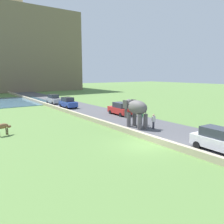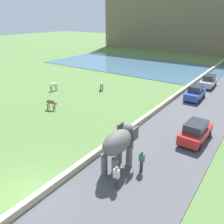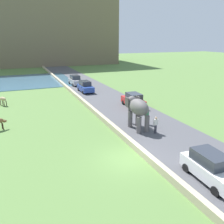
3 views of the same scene
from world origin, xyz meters
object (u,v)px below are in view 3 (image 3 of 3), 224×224
(car_white, at_px, (211,167))
(car_red, at_px, (133,100))
(elephant, at_px, (138,109))
(person_trailing, at_px, (156,125))
(person_beside_elephant, at_px, (147,116))
(car_blue, at_px, (85,87))
(car_silver, at_px, (75,80))
(cow_tan, at_px, (3,99))

(car_white, relative_size, car_red, 1.00)
(elephant, bearing_deg, person_trailing, -60.91)
(person_trailing, bearing_deg, car_red, 75.69)
(elephant, height_order, person_beside_elephant, elephant)
(person_trailing, relative_size, car_blue, 0.40)
(person_beside_elephant, bearing_deg, car_silver, 93.46)
(elephant, xyz_separation_m, car_red, (3.15, 6.84, -1.14))
(car_red, height_order, car_blue, same)
(elephant, distance_m, car_silver, 23.96)
(person_trailing, xyz_separation_m, cow_tan, (-13.04, 15.61, -0.04))
(cow_tan, bearing_deg, car_red, -24.84)
(car_white, xyz_separation_m, car_silver, (-0.00, 33.28, 0.00))
(person_beside_elephant, distance_m, car_silver, 23.35)
(person_beside_elephant, relative_size, cow_tan, 1.23)
(elephant, distance_m, car_red, 7.61)
(person_beside_elephant, height_order, cow_tan, person_beside_elephant)
(car_white, relative_size, car_silver, 1.01)
(elephant, relative_size, car_white, 0.85)
(car_silver, bearing_deg, cow_tan, -140.22)
(person_trailing, relative_size, car_red, 0.40)
(person_trailing, xyz_separation_m, car_silver, (-0.96, 25.67, 0.03))
(person_beside_elephant, xyz_separation_m, car_red, (1.74, 6.21, 0.03))
(elephant, height_order, car_silver, elephant)
(person_beside_elephant, relative_size, person_trailing, 1.00)
(car_red, height_order, car_silver, same)
(car_red, xyz_separation_m, car_silver, (-3.15, 17.10, 0.00))
(person_beside_elephant, distance_m, car_red, 6.45)
(car_white, distance_m, cow_tan, 26.18)
(car_white, bearing_deg, elephant, 90.02)
(person_trailing, distance_m, car_silver, 25.68)
(elephant, height_order, person_trailing, elephant)
(car_silver, bearing_deg, person_trailing, -87.85)
(person_trailing, distance_m, car_blue, 19.13)
(person_trailing, bearing_deg, car_blue, 92.88)
(elephant, distance_m, person_beside_elephant, 1.93)
(person_trailing, bearing_deg, cow_tan, 129.86)
(elephant, bearing_deg, person_beside_elephant, 23.99)
(person_trailing, bearing_deg, car_white, -97.18)
(person_beside_elephant, distance_m, cow_tan, 18.91)
(elephant, relative_size, person_beside_elephant, 2.13)
(car_red, xyz_separation_m, car_blue, (-3.15, 10.54, 0.00))
(car_red, relative_size, cow_tan, 3.06)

